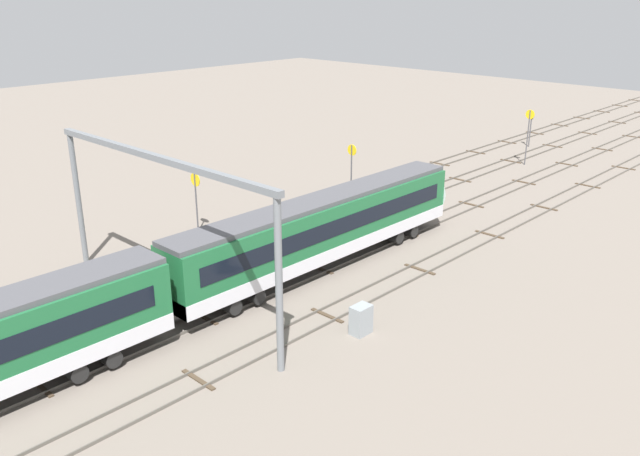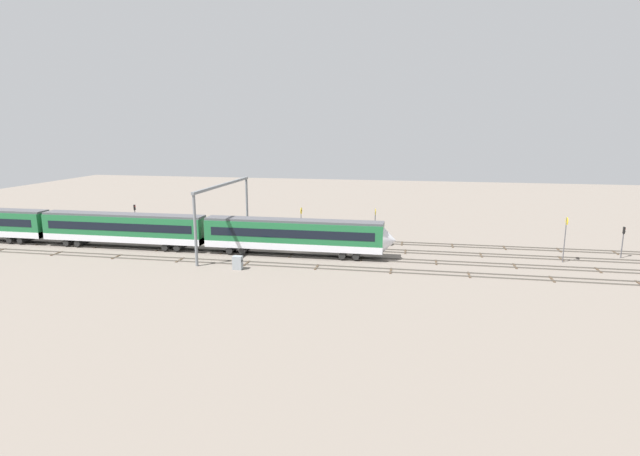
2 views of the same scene
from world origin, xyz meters
name	(u,v)px [view 1 (image 1 of 2)]	position (x,y,z in m)	size (l,w,h in m)	color
ground_plane	(293,259)	(0.00, 0.00, 0.00)	(197.31, 197.31, 0.00)	slate
track_near_foreground	(377,290)	(0.00, -7.43, 0.07)	(181.31, 2.40, 0.16)	#59544C
track_with_train	(319,268)	(0.00, -2.48, 0.07)	(181.31, 2.40, 0.16)	#59544C
track_middle	(269,249)	(0.00, 2.48, 0.07)	(181.31, 2.40, 0.16)	#59544C
track_second_far	(226,232)	(0.00, 7.43, 0.07)	(181.31, 2.40, 0.16)	#59544C
overhead_gantry	(158,194)	(-10.24, 0.06, 6.99)	(0.40, 19.98, 9.26)	slate
speed_sign_near_foreground	(528,129)	(35.01, 0.74, 3.81)	(0.14, 0.98, 5.85)	#4C4C51
speed_sign_mid_trackside	(351,169)	(10.73, 4.08, 3.65)	(0.14, 0.92, 5.68)	#4C4C51
speed_sign_far_trackside	(196,192)	(-1.23, 9.25, 3.19)	(0.14, 1.08, 4.71)	#4C4C51
signal_light_trackside_departure	(531,123)	(43.16, 4.43, 2.76)	(0.31, 0.32, 4.19)	#4C4C51
relay_cabinet	(361,320)	(-4.73, -10.10, 0.83)	(1.15, 0.81, 1.65)	gray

